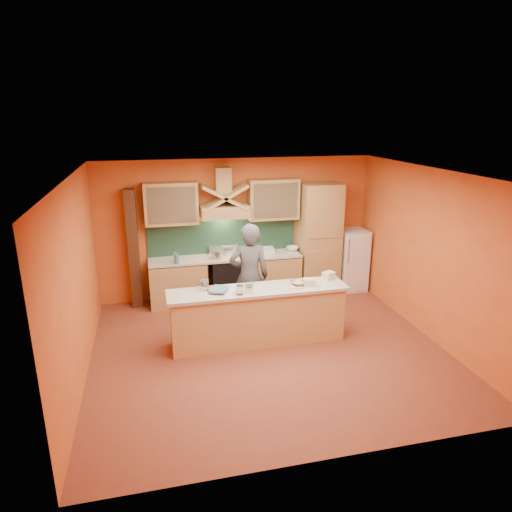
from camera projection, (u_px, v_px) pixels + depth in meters
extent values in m
cube|color=brown|center=(268.00, 350.00, 7.31)|extent=(5.50, 5.00, 0.01)
cube|color=white|center=(270.00, 174.00, 6.47)|extent=(5.50, 5.00, 0.01)
cube|color=orange|center=(237.00, 228.00, 9.21)|extent=(5.50, 0.02, 2.80)
cube|color=orange|center=(333.00, 345.00, 4.57)|extent=(5.50, 0.02, 2.80)
cube|color=orange|center=(77.00, 282.00, 6.29)|extent=(0.02, 5.00, 2.80)
cube|color=orange|center=(430.00, 255.00, 7.50)|extent=(0.02, 5.00, 2.80)
cube|color=tan|center=(178.00, 284.00, 8.95)|extent=(1.10, 0.60, 0.86)
cube|color=tan|center=(272.00, 276.00, 9.37)|extent=(1.10, 0.60, 0.86)
cube|color=beige|center=(226.00, 257.00, 9.02)|extent=(3.00, 0.62, 0.04)
cube|color=black|center=(226.00, 279.00, 9.15)|extent=(0.60, 0.58, 0.90)
cube|color=#193929|center=(223.00, 237.00, 9.18)|extent=(3.00, 0.03, 0.70)
cube|color=tan|center=(224.00, 211.00, 8.79)|extent=(0.92, 0.50, 0.24)
cube|color=tan|center=(223.00, 180.00, 8.71)|extent=(0.30, 0.30, 0.50)
cube|color=tan|center=(171.00, 204.00, 8.59)|extent=(1.00, 0.35, 0.80)
cube|color=tan|center=(273.00, 199.00, 9.03)|extent=(1.00, 0.35, 0.80)
cube|color=tan|center=(319.00, 239.00, 9.37)|extent=(0.80, 0.60, 2.30)
cube|color=white|center=(351.00, 260.00, 9.69)|extent=(0.58, 0.60, 1.30)
cube|color=#472816|center=(134.00, 249.00, 8.70)|extent=(0.20, 0.30, 2.30)
cube|color=#D9B26F|center=(258.00, 317.00, 7.44)|extent=(2.80, 0.55, 0.88)
cube|color=beige|center=(258.00, 290.00, 7.29)|extent=(2.90, 0.62, 0.05)
imported|color=#4C4C51|center=(249.00, 277.00, 7.84)|extent=(0.73, 0.52, 1.88)
cylinder|color=#AFAFB6|center=(217.00, 255.00, 8.86)|extent=(0.23, 0.23, 0.16)
cylinder|color=silver|center=(228.00, 252.00, 9.12)|extent=(0.27, 0.27, 0.14)
imported|color=silver|center=(175.00, 258.00, 8.61)|extent=(0.11, 0.11, 0.20)
imported|color=teal|center=(176.00, 257.00, 8.54)|extent=(0.12, 0.12, 0.25)
imported|color=silver|center=(292.00, 249.00, 9.39)|extent=(0.26, 0.26, 0.08)
cube|color=silver|center=(267.00, 250.00, 9.28)|extent=(0.29, 0.24, 0.10)
imported|color=#B24F3F|center=(208.00, 290.00, 7.18)|extent=(0.25, 0.33, 0.03)
imported|color=teal|center=(212.00, 289.00, 7.18)|extent=(0.36, 0.41, 0.03)
cylinder|color=silver|center=(204.00, 285.00, 7.21)|extent=(0.17, 0.17, 0.17)
cylinder|color=white|center=(240.00, 290.00, 7.03)|extent=(0.12, 0.12, 0.15)
cube|color=white|center=(249.00, 289.00, 7.13)|extent=(0.13, 0.13, 0.10)
imported|color=white|center=(299.00, 283.00, 7.44)|extent=(0.30, 0.30, 0.06)
cube|color=beige|center=(295.00, 287.00, 7.35)|extent=(0.25, 0.20, 0.02)
cube|color=beige|center=(329.00, 275.00, 7.70)|extent=(0.23, 0.22, 0.12)
cube|color=beige|center=(309.00, 282.00, 7.40)|extent=(0.22, 0.19, 0.11)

